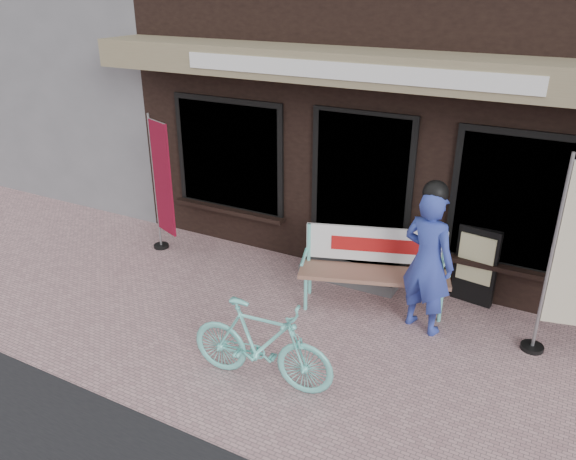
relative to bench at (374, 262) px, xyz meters
The scene contains 9 objects.
ground 1.51m from the bench, 109.21° to the right, with size 70.00×70.00×0.00m, color #BF9294.
storefront 4.40m from the bench, 97.26° to the left, with size 7.00×6.77×6.00m.
neighbor_left_near 10.23m from the bench, 155.04° to the left, with size 10.00×7.00×6.40m, color slate.
bench is the anchor object (origin of this frame).
person 0.78m from the bench, 19.27° to the right, with size 0.70×0.56×1.77m.
bicycle 1.96m from the bench, 102.88° to the right, with size 0.42×1.47×0.88m, color #74E3D9.
nobori_red 3.15m from the bench, behind, with size 0.59×0.33×2.00m.
nobori_cream 2.15m from the bench, ahead, with size 0.65×0.28×2.19m.
menu_stand 1.23m from the bench, 29.16° to the left, with size 0.50×0.17×0.99m.
Camera 1 is at (2.35, -4.40, 3.63)m, focal length 35.00 mm.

